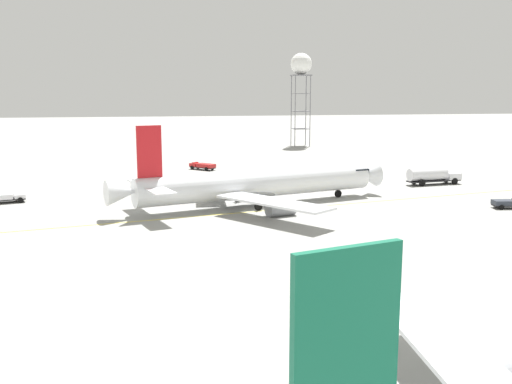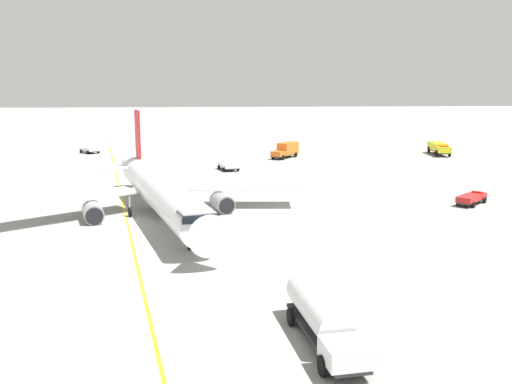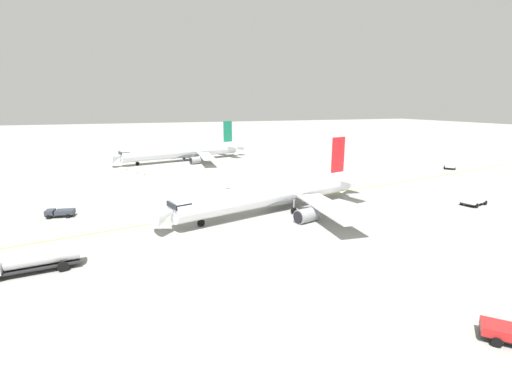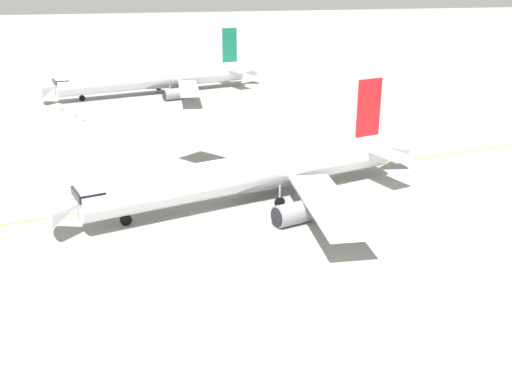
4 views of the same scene
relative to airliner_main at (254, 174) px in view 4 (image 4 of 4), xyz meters
name	(u,v)px [view 4 (image 4 of 4)]	position (x,y,z in m)	size (l,w,h in m)	color
ground_plane	(221,188)	(4.16, 2.78, -2.85)	(600.00, 600.00, 0.00)	gray
airliner_main	(254,174)	(0.00, 0.00, 0.00)	(34.67, 40.74, 11.55)	white
airliner_secondary	(157,79)	(60.07, 5.24, 0.07)	(34.27, 43.22, 11.89)	silver
taxiway_centreline	(220,191)	(3.33, 3.10, -2.84)	(33.34, 171.22, 0.01)	yellow
safety_cone_near	(84,119)	(39.99, 18.66, -2.57)	(0.36, 0.36, 0.55)	orange
safety_cone_mid	(76,115)	(43.39, 20.20, -2.57)	(0.36, 0.36, 0.55)	orange
safety_cone_far	(62,109)	(48.94, 22.71, -2.57)	(0.36, 0.36, 0.55)	orange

